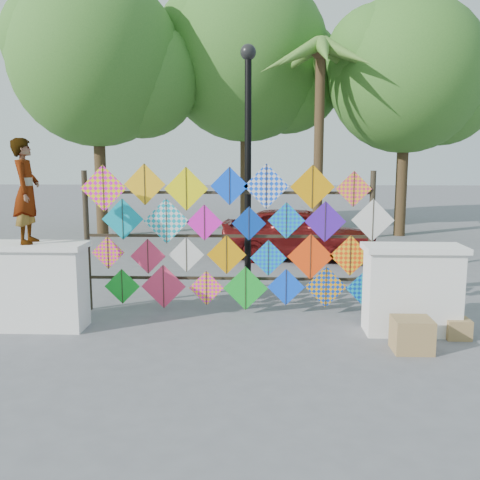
# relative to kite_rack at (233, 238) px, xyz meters

# --- Properties ---
(ground) EXTENTS (80.00, 80.00, 0.00)m
(ground) POSITION_rel_kite_rack_xyz_m (-0.09, -0.73, -1.23)
(ground) COLOR slate
(ground) RESTS_ON ground
(parapet_left) EXTENTS (1.40, 0.65, 1.28)m
(parapet_left) POSITION_rel_kite_rack_xyz_m (-2.79, -0.93, -0.58)
(parapet_left) COLOR white
(parapet_left) RESTS_ON ground
(parapet_right) EXTENTS (1.40, 0.65, 1.28)m
(parapet_right) POSITION_rel_kite_rack_xyz_m (2.61, -0.93, -0.58)
(parapet_right) COLOR white
(parapet_right) RESTS_ON ground
(kite_rack) EXTENTS (4.99, 0.24, 2.41)m
(kite_rack) POSITION_rel_kite_rack_xyz_m (0.00, 0.00, 0.00)
(kite_rack) COLOR black
(kite_rack) RESTS_ON ground
(tree_west) EXTENTS (5.85, 5.20, 8.01)m
(tree_west) POSITION_rel_kite_rack_xyz_m (-4.49, 8.30, 4.15)
(tree_west) COLOR #47371E
(tree_west) RESTS_ON ground
(tree_mid) EXTENTS (6.30, 5.60, 8.61)m
(tree_mid) POSITION_rel_kite_rack_xyz_m (0.01, 10.30, 4.54)
(tree_mid) COLOR #47371E
(tree_mid) RESTS_ON ground
(tree_east) EXTENTS (5.40, 4.80, 7.42)m
(tree_east) POSITION_rel_kite_rack_xyz_m (5.00, 8.80, 3.75)
(tree_east) COLOR #47371E
(tree_east) RESTS_ON ground
(palm_tree) EXTENTS (3.62, 3.62, 5.83)m
(palm_tree) POSITION_rel_kite_rack_xyz_m (2.11, 7.27, 3.72)
(palm_tree) COLOR #47371E
(palm_tree) RESTS_ON ground
(vendor_woman) EXTENTS (0.43, 0.59, 1.50)m
(vendor_woman) POSITION_rel_kite_rack_xyz_m (-2.90, -0.93, 0.80)
(vendor_woman) COLOR #99999E
(vendor_woman) RESTS_ON parapet_left
(sedan) EXTENTS (4.00, 2.01, 1.31)m
(sedan) POSITION_rel_kite_rack_xyz_m (1.40, 4.65, -0.58)
(sedan) COLOR #601010
(sedan) RESTS_ON ground
(lamppost) EXTENTS (0.28, 0.28, 4.46)m
(lamppost) POSITION_rel_kite_rack_xyz_m (0.21, 1.27, 1.46)
(lamppost) COLOR black
(lamppost) RESTS_ON ground
(cardboard_box_near) EXTENTS (0.50, 0.44, 0.44)m
(cardboard_box_near) POSITION_rel_kite_rack_xyz_m (2.42, -1.67, -1.01)
(cardboard_box_near) COLOR #A78A50
(cardboard_box_near) RESTS_ON ground
(cardboard_box_far) EXTENTS (0.33, 0.31, 0.28)m
(cardboard_box_far) POSITION_rel_kite_rack_xyz_m (3.20, -1.15, -1.09)
(cardboard_box_far) COLOR #A78A50
(cardboard_box_far) RESTS_ON ground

